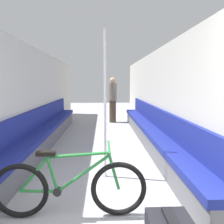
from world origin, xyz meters
TOP-DOWN VIEW (x-y plane):
  - wall_left at (-1.47, 3.89)m, footprint 0.10×10.98m
  - wall_right at (1.47, 3.89)m, footprint 0.10×10.98m
  - bench_seat_row_left at (-1.24, 3.90)m, footprint 0.40×6.48m
  - bench_seat_row_right at (1.24, 3.90)m, footprint 0.40×6.48m
  - bicycle at (-0.25, 1.17)m, footprint 1.68×0.46m
  - grab_pole_near at (0.15, 2.19)m, footprint 0.08×0.08m
  - passenger_standing at (0.48, 6.96)m, footprint 0.30×0.30m

SIDE VIEW (x-z plane):
  - bench_seat_row_left at x=-1.24m, z-range -0.14..0.74m
  - bench_seat_row_right at x=1.24m, z-range -0.14..0.74m
  - bicycle at x=-0.25m, z-range -0.07..0.72m
  - passenger_standing at x=0.48m, z-range 0.03..1.68m
  - grab_pole_near at x=0.15m, z-range -0.03..2.21m
  - wall_left at x=-1.47m, z-range 0.00..2.25m
  - wall_right at x=1.47m, z-range 0.00..2.25m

